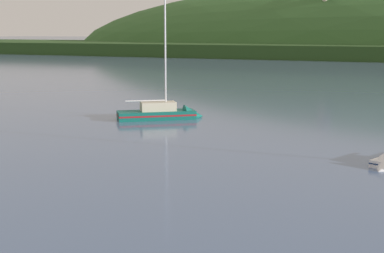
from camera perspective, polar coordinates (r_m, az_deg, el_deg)
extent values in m
cube|color=#4C4C51|center=(200.02, 12.90, 7.02)|extent=(6.36, 6.36, 2.00)
cylinder|color=#BCB293|center=(199.91, 13.02, 10.41)|extent=(2.16, 2.16, 21.64)
cone|color=white|center=(38.50, 18.48, -4.14)|extent=(2.32, 1.91, 2.01)
cube|color=#0F564C|center=(57.50, -3.56, 0.89)|extent=(7.30, 7.09, 1.37)
cone|color=#0F564C|center=(58.26, 0.17, 1.02)|extent=(3.04, 3.06, 2.40)
cube|color=maroon|center=(57.46, -3.56, 1.19)|extent=(7.32, 7.11, 0.17)
cube|color=#BCB299|center=(57.38, -3.38, 2.01)|extent=(3.68, 3.61, 0.89)
cylinder|color=silver|center=(57.05, -2.67, 7.66)|extent=(0.17, 0.17, 12.19)
cylinder|color=silver|center=(57.10, -4.62, 2.56)|extent=(3.03, 2.87, 0.14)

